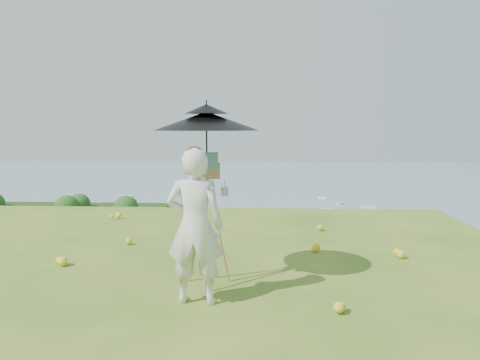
# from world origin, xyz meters

# --- Properties ---
(shoreline_tier) EXTENTS (170.00, 28.00, 8.00)m
(shoreline_tier) POSITION_xyz_m (0.00, 75.00, -36.00)
(shoreline_tier) COLOR #656051
(shoreline_tier) RESTS_ON bay_water
(bay_water) EXTENTS (700.00, 700.00, 0.00)m
(bay_water) POSITION_xyz_m (0.00, 240.00, -34.00)
(bay_water) COLOR #7593A7
(bay_water) RESTS_ON ground
(peninsula) EXTENTS (90.00, 60.00, 12.00)m
(peninsula) POSITION_xyz_m (-75.00, 155.00, -29.00)
(peninsula) COLOR black
(peninsula) RESTS_ON bay_water
(slope_trees) EXTENTS (110.00, 50.00, 6.00)m
(slope_trees) POSITION_xyz_m (0.00, 35.00, -15.00)
(slope_trees) COLOR #18521A
(slope_trees) RESTS_ON forest_slope
(harbor_town) EXTENTS (110.00, 22.00, 5.00)m
(harbor_town) POSITION_xyz_m (0.00, 75.00, -29.50)
(harbor_town) COLOR silver
(harbor_town) RESTS_ON shoreline_tier
(moored_boats) EXTENTS (140.00, 140.00, 0.70)m
(moored_boats) POSITION_xyz_m (-12.50, 161.00, -33.65)
(moored_boats) COLOR silver
(moored_boats) RESTS_ON bay_water
(wildflowers) EXTENTS (10.00, 10.50, 0.12)m
(wildflowers) POSITION_xyz_m (0.00, 0.25, 0.06)
(wildflowers) COLOR yellow
(wildflowers) RESTS_ON ground
(painter) EXTENTS (0.67, 0.45, 1.80)m
(painter) POSITION_xyz_m (1.98, 0.70, 0.90)
(painter) COLOR beige
(painter) RESTS_ON ground
(field_easel) EXTENTS (0.72, 0.72, 1.71)m
(field_easel) POSITION_xyz_m (2.05, 1.31, 0.86)
(field_easel) COLOR #A86F46
(field_easel) RESTS_ON ground
(sun_umbrella) EXTENTS (1.47, 1.47, 0.94)m
(sun_umbrella) POSITION_xyz_m (2.04, 1.34, 1.88)
(sun_umbrella) COLOR black
(sun_umbrella) RESTS_ON field_easel
(painter_cap) EXTENTS (0.25, 0.29, 0.10)m
(painter_cap) POSITION_xyz_m (1.98, 0.70, 1.75)
(painter_cap) COLOR pink
(painter_cap) RESTS_ON painter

